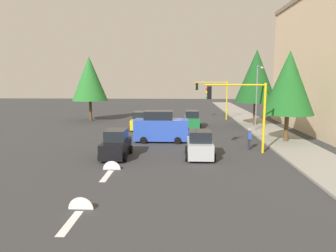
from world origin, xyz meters
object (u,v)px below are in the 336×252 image
tree_roadside_mid (256,76)px  tree_roadside_near (289,83)px  street_lamp_curbside (258,91)px  car_yellow (140,121)px  pedestrian_crossing (249,138)px  car_green (192,120)px  car_silver (200,145)px  traffic_signal_near_left (240,103)px  car_black (116,145)px  traffic_signal_far_left (213,92)px  delivery_van_blue (161,127)px  tree_opposite_side (89,79)px

tree_roadside_mid → tree_roadside_near: size_ratio=1.12×
street_lamp_curbside → car_yellow: street_lamp_curbside is taller
car_yellow → pedestrian_crossing: bearing=45.9°
car_green → car_silver: 14.24m
traffic_signal_near_left → car_black: bearing=-78.8°
car_black → car_green: size_ratio=0.93×
traffic_signal_near_left → pedestrian_crossing: traffic_signal_near_left is taller
tree_roadside_mid → car_silver: 18.04m
traffic_signal_far_left → traffic_signal_near_left: size_ratio=1.00×
tree_roadside_near → pedestrian_crossing: (2.85, -3.80, -4.34)m
traffic_signal_far_left → car_yellow: 13.09m
delivery_van_blue → car_green: (-8.57, 3.04, -0.39)m
traffic_signal_far_left → car_green: bearing=-22.9°
tree_roadside_near → car_black: size_ratio=2.08×
traffic_signal_near_left → delivery_van_blue: 7.77m
car_green → car_black: bearing=-22.2°
tree_opposite_side → tree_roadside_mid: tree_roadside_mid is taller
tree_roadside_near → pedestrian_crossing: size_ratio=4.70×
traffic_signal_far_left → car_yellow: size_ratio=1.30×
traffic_signal_far_left → tree_roadside_mid: size_ratio=0.59×
tree_roadside_mid → pedestrian_crossing: tree_roadside_mid is taller
delivery_van_blue → traffic_signal_far_left: bearing=158.9°
tree_roadside_near → car_green: bearing=-136.9°
tree_roadside_mid → car_silver: bearing=-25.2°
traffic_signal_far_left → tree_roadside_mid: bearing=36.1°
delivery_van_blue → car_green: 9.10m
car_silver → pedestrian_crossing: bearing=124.6°
traffic_signal_near_left → car_green: size_ratio=1.28×
street_lamp_curbside → tree_roadside_near: size_ratio=0.88×
car_black → car_silver: 5.99m
car_green → pedestrian_crossing: (11.42, 4.22, 0.01)m
delivery_van_blue → car_silver: bearing=29.1°
traffic_signal_far_left → car_silver: traffic_signal_far_left is taller
delivery_van_blue → car_silver: (5.67, 3.16, -0.39)m
tree_roadside_near → car_green: (-8.57, -8.01, -4.35)m
car_yellow → tree_roadside_near: bearing=63.5°
delivery_van_blue → car_yellow: delivery_van_blue is taller
traffic_signal_far_left → tree_opposite_side: bearing=-83.1°
tree_roadside_mid → car_green: (1.43, -7.51, -5.01)m
street_lamp_curbside → tree_opposite_side: size_ratio=0.82×
pedestrian_crossing → street_lamp_curbside: bearing=163.6°
traffic_signal_near_left → pedestrian_crossing: 3.26m
traffic_signal_near_left → tree_roadside_near: size_ratio=0.66×
street_lamp_curbside → delivery_van_blue: street_lamp_curbside is taller
tree_opposite_side → pedestrian_crossing: tree_opposite_side is taller
tree_roadside_mid → car_black: size_ratio=2.34×
tree_opposite_side → car_yellow: size_ratio=2.11×
tree_opposite_side → delivery_van_blue: bearing=36.7°
tree_opposite_side → car_black: tree_opposite_side is taller
delivery_van_blue → car_green: delivery_van_blue is taller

